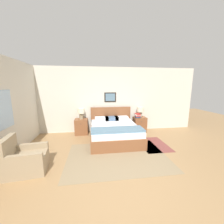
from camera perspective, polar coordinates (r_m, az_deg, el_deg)
The scene contains 16 objects.
ground_plane at distance 2.98m, azimuth 3.73°, elevation -27.92°, with size 16.00×16.00×0.00m, color #99754C.
wall_back at distance 5.62m, azimuth -2.92°, elevation 5.02°, with size 7.62×0.09×2.60m.
wall_left at distance 4.48m, azimuth -36.55°, elevation 1.43°, with size 0.08×5.66×2.60m.
area_rug_main at distance 3.87m, azimuth 2.23°, elevation -17.96°, with size 2.63×1.87×0.01m.
area_rug_bedside at distance 4.75m, azimuth 16.83°, elevation -12.73°, with size 0.83×1.19×0.01m.
bed at distance 4.85m, azimuth 0.93°, elevation -8.06°, with size 1.63×1.95×1.02m.
armchair at distance 3.70m, azimuth -32.48°, elevation -16.49°, with size 0.85×0.74×0.81m.
nightstand_near_window at distance 5.52m, azimuth -12.57°, elevation -5.92°, with size 0.49×0.45×0.60m.
nightstand_by_door at distance 5.82m, azimuth 11.40°, elevation -5.01°, with size 0.49×0.45×0.60m.
table_lamp_near_window at distance 5.42m, azimuth -12.70°, elevation 0.03°, with size 0.27×0.27×0.42m.
table_lamp_by_door at distance 5.72m, azimuth 11.65°, elevation 0.64°, with size 0.27×0.27×0.42m.
book_thick_bottom at distance 5.67m, azimuth 10.60°, elevation -2.11°, with size 0.22×0.30×0.03m.
book_hardcover_middle at distance 5.66m, azimuth 10.61°, elevation -1.83°, with size 0.23×0.28×0.02m.
book_novel_upper at distance 5.65m, azimuth 10.62°, elevation -1.51°, with size 0.21×0.28×0.04m.
book_slim_near_top at distance 5.65m, azimuth 10.64°, elevation -1.13°, with size 0.22×0.24×0.03m.
book_paperback_top at distance 5.64m, azimuth 10.65°, elevation -0.76°, with size 0.17×0.28×0.04m.
Camera 1 is at (-0.49, -2.27, 1.86)m, focal length 22.00 mm.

